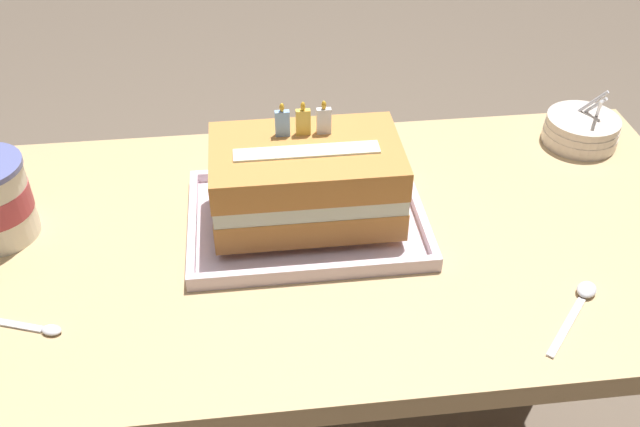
# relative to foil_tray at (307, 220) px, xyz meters

# --- Properties ---
(dining_table) EXTENTS (1.18, 0.62, 0.70)m
(dining_table) POSITION_rel_foil_tray_xyz_m (0.04, -0.03, -0.12)
(dining_table) COLOR tan
(dining_table) RESTS_ON ground_plane
(foil_tray) EXTENTS (0.36, 0.26, 0.02)m
(foil_tray) POSITION_rel_foil_tray_xyz_m (0.00, 0.00, 0.00)
(foil_tray) COLOR silver
(foil_tray) RESTS_ON dining_table
(birthday_cake) EXTENTS (0.27, 0.17, 0.17)m
(birthday_cake) POSITION_rel_foil_tray_xyz_m (-0.00, 0.00, 0.08)
(birthday_cake) COLOR #C68240
(birthday_cake) RESTS_ON foil_tray
(bowl_stack) EXTENTS (0.13, 0.13, 0.10)m
(bowl_stack) POSITION_rel_foil_tray_xyz_m (0.51, 0.18, 0.02)
(bowl_stack) COLOR silver
(bowl_stack) RESTS_ON dining_table
(serving_spoon_near_tray) EXTENTS (0.14, 0.06, 0.01)m
(serving_spoon_near_tray) POSITION_rel_foil_tray_xyz_m (-0.38, -0.17, -0.00)
(serving_spoon_near_tray) COLOR silver
(serving_spoon_near_tray) RESTS_ON dining_table
(serving_spoon_by_bowls) EXTENTS (0.12, 0.13, 0.01)m
(serving_spoon_by_bowls) POSITION_rel_foil_tray_xyz_m (0.35, -0.21, -0.00)
(serving_spoon_by_bowls) COLOR silver
(serving_spoon_by_bowls) RESTS_ON dining_table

